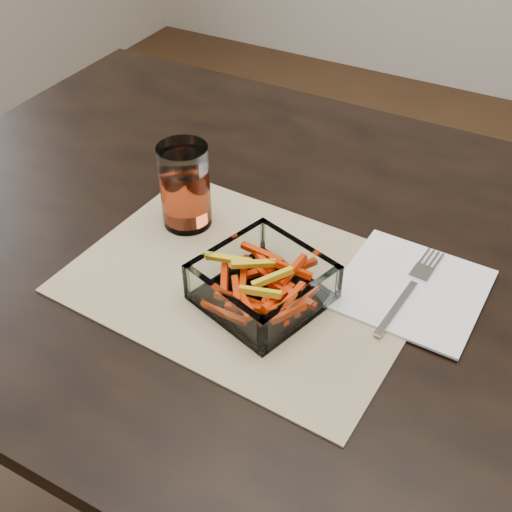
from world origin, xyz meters
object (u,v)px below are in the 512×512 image
at_px(dining_table, 375,321).
at_px(fork, 411,287).
at_px(glass_bowl, 263,285).
at_px(tumbler, 185,189).

bearing_deg(dining_table, fork, -17.49).
distance_m(dining_table, glass_bowl, 0.21).
bearing_deg(glass_bowl, fork, 33.21).
xyz_separation_m(dining_table, fork, (0.04, -0.01, 0.10)).
distance_m(glass_bowl, tumbler, 0.20).
bearing_deg(dining_table, glass_bowl, -135.03).
relative_size(dining_table, fork, 8.32).
height_order(glass_bowl, tumbler, tumbler).
xyz_separation_m(glass_bowl, fork, (0.16, 0.11, -0.02)).
bearing_deg(fork, glass_bowl, -141.70).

